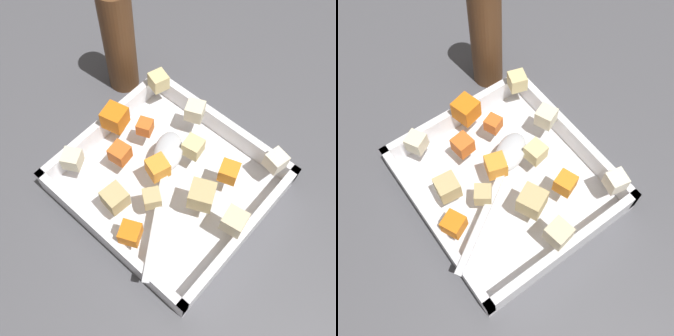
# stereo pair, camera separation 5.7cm
# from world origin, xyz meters

# --- Properties ---
(ground_plane) EXTENTS (4.00, 4.00, 0.00)m
(ground_plane) POSITION_xyz_m (0.00, 0.00, 0.00)
(ground_plane) COLOR #4C4C51
(baking_dish) EXTENTS (0.29, 0.27, 0.05)m
(baking_dish) POSITION_xyz_m (0.02, 0.01, 0.02)
(baking_dish) COLOR silver
(baking_dish) RESTS_ON ground_plane
(carrot_chunk_rim_edge) EXTENTS (0.03, 0.03, 0.03)m
(carrot_chunk_rim_edge) POSITION_xyz_m (-0.05, -0.04, 0.07)
(carrot_chunk_rim_edge) COLOR orange
(carrot_chunk_rim_edge) RESTS_ON baking_dish
(carrot_chunk_heap_top) EXTENTS (0.04, 0.04, 0.03)m
(carrot_chunk_heap_top) POSITION_xyz_m (0.13, -0.00, 0.07)
(carrot_chunk_heap_top) COLOR orange
(carrot_chunk_heap_top) RESTS_ON baking_dish
(carrot_chunk_mid_right) EXTENTS (0.03, 0.03, 0.02)m
(carrot_chunk_mid_right) POSITION_xyz_m (0.09, -0.02, 0.06)
(carrot_chunk_mid_right) COLOR orange
(carrot_chunk_mid_right) RESTS_ON baking_dish
(carrot_chunk_under_handle) EXTENTS (0.04, 0.04, 0.03)m
(carrot_chunk_under_handle) POSITION_xyz_m (-0.01, 0.12, 0.07)
(carrot_chunk_under_handle) COLOR orange
(carrot_chunk_under_handle) RESTS_ON baking_dish
(carrot_chunk_corner_se) EXTENTS (0.03, 0.03, 0.03)m
(carrot_chunk_corner_se) POSITION_xyz_m (0.08, 0.04, 0.07)
(carrot_chunk_corner_se) COLOR orange
(carrot_chunk_corner_se) RESTS_ON baking_dish
(carrot_chunk_near_left) EXTENTS (0.04, 0.04, 0.03)m
(carrot_chunk_near_left) POSITION_xyz_m (0.03, 0.02, 0.07)
(carrot_chunk_near_left) COLOR orange
(carrot_chunk_near_left) RESTS_ON baking_dish
(potato_chunk_front_center) EXTENTS (0.03, 0.03, 0.03)m
(potato_chunk_front_center) POSITION_xyz_m (0.04, 0.09, 0.07)
(potato_chunk_front_center) COLOR tan
(potato_chunk_front_center) RESTS_ON baking_dish
(potato_chunk_near_spoon) EXTENTS (0.03, 0.03, 0.03)m
(potato_chunk_near_spoon) POSITION_xyz_m (0.13, -0.10, 0.07)
(potato_chunk_near_spoon) COLOR #E0CC89
(potato_chunk_near_spoon) RESTS_ON baking_dish
(potato_chunk_corner_sw) EXTENTS (0.04, 0.04, 0.03)m
(potato_chunk_corner_sw) POSITION_xyz_m (0.05, -0.09, 0.07)
(potato_chunk_corner_sw) COLOR beige
(potato_chunk_corner_sw) RESTS_ON baking_dish
(potato_chunk_center) EXTENTS (0.03, 0.03, 0.02)m
(potato_chunk_center) POSITION_xyz_m (0.00, 0.06, 0.06)
(potato_chunk_center) COLOR tan
(potato_chunk_center) RESTS_ON baking_dish
(potato_chunk_mid_left) EXTENTS (0.04, 0.04, 0.03)m
(potato_chunk_mid_left) POSITION_xyz_m (0.13, 0.09, 0.07)
(potato_chunk_mid_left) COLOR beige
(potato_chunk_mid_left) RESTS_ON baking_dish
(potato_chunk_corner_nw) EXTENTS (0.03, 0.03, 0.03)m
(potato_chunk_corner_nw) POSITION_xyz_m (-0.11, 0.01, 0.07)
(potato_chunk_corner_nw) COLOR beige
(potato_chunk_corner_nw) RESTS_ON baking_dish
(potato_chunk_far_left) EXTENTS (0.03, 0.03, 0.03)m
(potato_chunk_far_left) POSITION_xyz_m (0.01, -0.04, 0.07)
(potato_chunk_far_left) COLOR #E0CC89
(potato_chunk_far_left) RESTS_ON baking_dish
(potato_chunk_corner_ne) EXTENTS (0.04, 0.04, 0.03)m
(potato_chunk_corner_ne) POSITION_xyz_m (-0.05, 0.01, 0.07)
(potato_chunk_corner_ne) COLOR tan
(potato_chunk_corner_ne) RESTS_ON baking_dish
(parsnip_chunk_far_right) EXTENTS (0.03, 0.03, 0.03)m
(parsnip_chunk_far_right) POSITION_xyz_m (-0.09, -0.10, 0.07)
(parsnip_chunk_far_right) COLOR silver
(parsnip_chunk_far_right) RESTS_ON baking_dish
(serving_spoon) EXTENTS (0.14, 0.20, 0.02)m
(serving_spoon) POSITION_xyz_m (0.03, -0.00, 0.06)
(serving_spoon) COLOR silver
(serving_spoon) RESTS_ON baking_dish
(pepper_mill) EXTENTS (0.05, 0.05, 0.22)m
(pepper_mill) POSITION_xyz_m (0.22, -0.10, 0.10)
(pepper_mill) COLOR brown
(pepper_mill) RESTS_ON ground_plane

